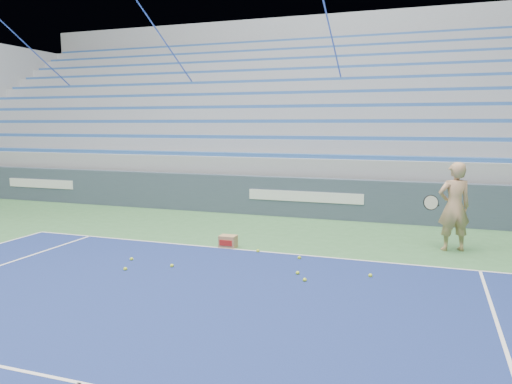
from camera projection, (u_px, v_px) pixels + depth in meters
sponsor_barrier at (306, 198)px, 13.76m from camera, size 30.00×0.32×1.10m
bleachers at (342, 129)px, 18.86m from camera, size 31.00×9.15×7.30m
tennis_player at (454, 207)px, 10.09m from camera, size 0.99×0.94×1.82m
ball_box at (228, 242)px, 10.43m from camera, size 0.35×0.28×0.26m
tennis_ball_0 at (125, 269)px, 8.79m from camera, size 0.07×0.07×0.07m
tennis_ball_1 at (172, 266)px, 8.99m from camera, size 0.07×0.07×0.07m
tennis_ball_2 at (298, 273)px, 8.56m from camera, size 0.07×0.07×0.07m
tennis_ball_3 at (305, 280)px, 8.18m from camera, size 0.07×0.07×0.07m
tennis_ball_4 at (131, 259)px, 9.43m from camera, size 0.07×0.07×0.07m
tennis_ball_5 at (299, 258)px, 9.53m from camera, size 0.07×0.07×0.07m
tennis_ball_6 at (258, 251)px, 10.04m from camera, size 0.07×0.07×0.07m
tennis_ball_7 at (370, 275)px, 8.42m from camera, size 0.07×0.07×0.07m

